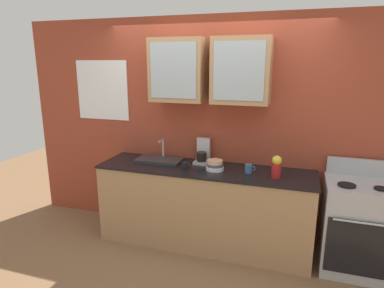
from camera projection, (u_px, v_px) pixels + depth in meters
ground_plane at (203, 243)px, 3.92m from camera, size 10.00×10.00×0.00m
back_wall_unit at (212, 120)px, 3.88m from camera, size 4.89×0.43×2.59m
counter at (204, 206)px, 3.80m from camera, size 2.41×0.64×0.93m
stove_range at (356, 227)px, 3.33m from camera, size 0.65×0.61×1.11m
sink_faucet at (160, 159)px, 3.95m from camera, size 0.54×0.30×0.25m
bowl_stack at (215, 165)px, 3.62m from camera, size 0.19×0.19×0.11m
vase at (277, 167)px, 3.37m from camera, size 0.10×0.10×0.23m
cup_near_sink at (185, 166)px, 3.64m from camera, size 0.10×0.07×0.08m
cup_near_bowls at (249, 168)px, 3.54m from camera, size 0.11×0.08×0.09m
coffee_maker at (203, 154)px, 3.87m from camera, size 0.17×0.20×0.29m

